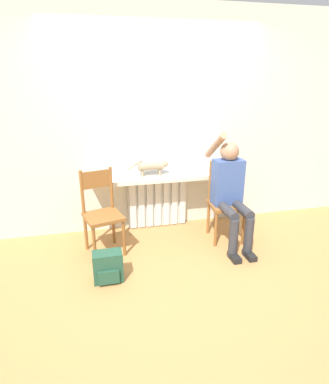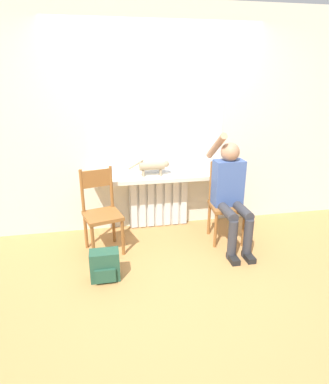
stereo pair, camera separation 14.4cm
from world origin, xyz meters
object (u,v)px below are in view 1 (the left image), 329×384
object	(u,v)px
backpack	(108,267)
chair_right	(226,201)
cat	(152,166)
chair_left	(102,212)
person	(231,189)

from	to	relation	value
backpack	chair_right	bearing A→B (deg)	22.19
chair_right	cat	size ratio (longest dim) A/B	1.83
chair_left	chair_right	size ratio (longest dim) A/B	1.00
person	backpack	size ratio (longest dim) A/B	4.32
person	backpack	xyz separation A→B (m)	(-1.45, -0.48, -0.53)
person	backpack	bearing A→B (deg)	-161.91
chair_left	cat	size ratio (longest dim) A/B	1.83
chair_right	person	world-z (taller)	person
person	cat	bearing A→B (deg)	145.63
chair_left	person	bearing A→B (deg)	-19.88
chair_left	backpack	distance (m)	0.68
chair_right	cat	distance (m)	0.99
person	cat	distance (m)	0.99
person	cat	size ratio (longest dim) A/B	2.56
chair_left	cat	bearing A→B (deg)	18.06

